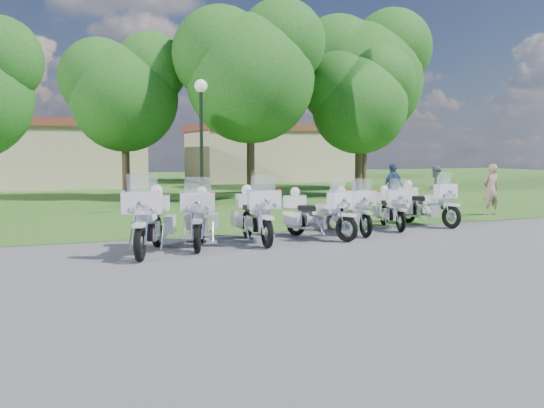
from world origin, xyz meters
name	(u,v)px	position (x,y,z in m)	size (l,w,h in m)	color
ground	(302,251)	(0.00, 0.00, 0.00)	(100.00, 100.00, 0.00)	#5E5E63
grass_lawn	(124,186)	(0.00, 27.00, 0.00)	(100.00, 48.00, 0.01)	#2A6520
motorcycle_0	(150,219)	(-3.17, 0.99, 0.73)	(1.45, 2.48, 1.75)	black
motorcycle_1	(200,217)	(-1.93, 1.50, 0.69)	(1.28, 2.36, 1.64)	black
motorcycle_2	(255,214)	(-0.52, 1.63, 0.69)	(0.91, 2.46, 1.65)	black
motorcycle_3	(316,213)	(1.14, 1.65, 0.65)	(1.34, 2.15, 1.55)	black
motorcycle_4	(351,210)	(2.45, 2.20, 0.63)	(0.85, 2.23, 1.49)	black
motorcycle_5	(391,207)	(4.01, 2.66, 0.61)	(1.07, 2.11, 1.45)	black
motorcycle_6	(426,203)	(5.39, 2.92, 0.67)	(1.05, 2.36, 1.60)	black
lamp_post	(201,114)	(-0.08, 8.08, 3.45)	(0.44, 0.44, 4.62)	black
tree_1	(123,88)	(-1.42, 16.74, 5.10)	(5.78, 4.93, 7.70)	#38281C
tree_2	(249,67)	(3.79, 14.06, 6.01)	(6.81, 5.81, 9.07)	#38281C
tree_3	(358,97)	(9.50, 14.12, 4.85)	(5.50, 4.69, 7.33)	#38281C
tree_4	(363,69)	(12.54, 18.88, 6.90)	(7.82, 6.67, 10.43)	#38281C
building_west	(21,153)	(-6.00, 28.00, 2.07)	(14.56, 8.32, 4.10)	tan
building_east	(268,153)	(11.00, 30.00, 2.07)	(11.44, 7.28, 4.10)	tan
bystander_a	(491,190)	(9.18, 4.42, 0.88)	(0.64, 0.42, 1.75)	#A07E6C
bystander_b	(435,188)	(8.63, 6.77, 0.83)	(0.80, 0.63, 1.65)	slate
bystander_c	(393,187)	(7.09, 7.27, 0.87)	(1.01, 0.42, 1.73)	navy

